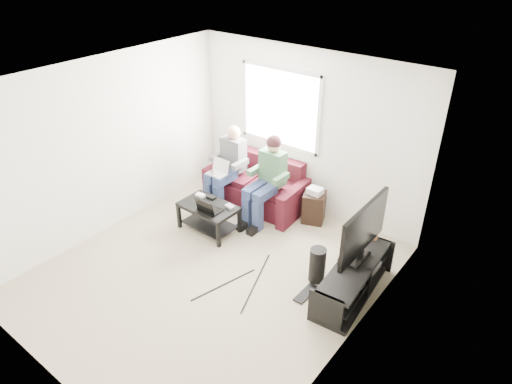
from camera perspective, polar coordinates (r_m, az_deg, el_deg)
floor at (r=6.33m, az=-5.49°, el=-9.89°), size 4.50×4.50×0.00m
ceiling at (r=5.07m, az=-6.93°, el=13.23°), size 4.50×4.50×0.00m
wall_back at (r=7.19m, az=6.34°, el=7.41°), size 4.50×0.00×4.50m
wall_front at (r=4.56m, az=-26.22°, el=-10.81°), size 4.50×0.00×4.50m
wall_left at (r=7.00m, az=-18.18°, el=5.37°), size 0.00×4.50×4.50m
wall_right at (r=4.63m, az=12.33°, el=-7.21°), size 0.00×4.50×4.50m
window at (r=7.32m, az=3.04°, el=10.50°), size 1.48×0.04×1.28m
sofa at (r=7.63m, az=0.17°, el=0.65°), size 1.73×0.88×0.80m
person_left at (r=7.47m, az=-3.59°, el=3.56°), size 0.40×0.70×1.32m
person_right at (r=7.00m, az=1.44°, el=2.25°), size 0.40×0.71×1.37m
laptop_silver at (r=7.32m, az=-4.84°, el=2.67°), size 0.35×0.27×0.24m
coffee_table at (r=6.96m, az=-5.94°, el=-2.48°), size 0.89×0.55×0.44m
laptop_black at (r=6.72m, az=-5.77°, el=-1.42°), size 0.35×0.26×0.24m
controller_a at (r=7.13m, az=-6.98°, el=-0.40°), size 0.15×0.10×0.04m
controller_b at (r=7.06m, az=-5.59°, el=-0.66°), size 0.14×0.09×0.04m
controller_c at (r=6.81m, az=-3.30°, el=-1.83°), size 0.15×0.11×0.04m
tv_stand at (r=5.96m, az=12.08°, el=-10.81°), size 0.55×1.47×0.48m
tv at (r=5.60m, az=13.30°, el=-4.64°), size 0.12×1.10×0.81m
soundbar at (r=5.88m, az=11.81°, el=-7.54°), size 0.12×0.50×0.10m
drink_cup at (r=6.25m, az=14.64°, el=-5.27°), size 0.08×0.08×0.12m
console_white at (r=5.64m, az=10.24°, el=-12.45°), size 0.30×0.22×0.06m
console_grey at (r=6.13m, az=13.46°, el=-8.73°), size 0.34×0.26×0.08m
console_black at (r=5.88m, az=11.93°, el=-10.52°), size 0.38×0.30×0.07m
subwoofer at (r=6.08m, az=7.67°, el=-9.01°), size 0.22×0.22×0.49m
keyboard_floor at (r=6.00m, az=6.25°, el=-12.48°), size 0.14×0.40×0.02m
end_table at (r=7.23m, az=7.26°, el=-1.77°), size 0.33×0.33×0.59m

